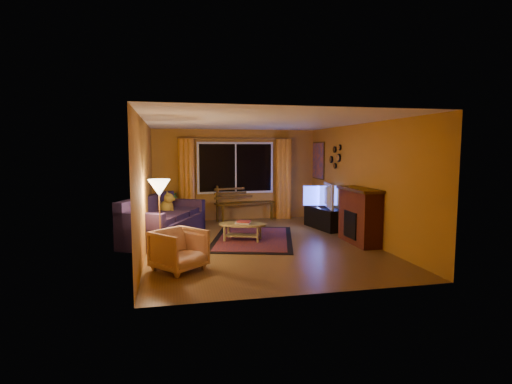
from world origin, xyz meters
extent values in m
cube|color=brown|center=(0.00, 0.00, -0.01)|extent=(4.50, 6.00, 0.02)
cube|color=white|center=(0.00, 0.00, 2.51)|extent=(4.50, 6.00, 0.02)
cube|color=#BA7D29|center=(0.00, 3.01, 1.25)|extent=(4.50, 0.02, 2.50)
cube|color=#BA7D29|center=(-2.26, 0.00, 1.25)|extent=(0.02, 6.00, 2.50)
cube|color=#BA7D29|center=(2.26, 0.00, 1.25)|extent=(0.02, 6.00, 2.50)
cube|color=black|center=(0.00, 2.94, 1.45)|extent=(2.00, 0.02, 1.30)
cylinder|color=#BF8C3F|center=(0.00, 2.90, 2.25)|extent=(3.20, 0.03, 0.03)
cylinder|color=orange|center=(-1.35, 2.88, 1.12)|extent=(0.36, 0.36, 2.24)
cylinder|color=orange|center=(1.35, 2.88, 1.12)|extent=(0.36, 0.36, 2.24)
cube|color=#452A01|center=(0.22, 2.75, 0.25)|extent=(1.70, 0.89, 0.49)
imported|color=#235B1E|center=(-1.84, 2.41, 0.44)|extent=(0.60, 0.60, 0.88)
cube|color=#231731|center=(-1.92, 0.78, 0.47)|extent=(1.89, 2.54, 0.94)
imported|color=#E1AE93|center=(-1.66, -1.52, 0.37)|extent=(0.97, 0.97, 0.73)
cylinder|color=#BF8C3F|center=(-1.98, -0.62, 0.70)|extent=(0.26, 0.26, 1.41)
cube|color=maroon|center=(-0.03, 0.47, 0.01)|extent=(2.34, 3.02, 0.02)
cylinder|color=#9B8C4C|center=(-0.28, 0.34, 0.19)|extent=(1.34, 1.34, 0.38)
cube|color=black|center=(1.92, 1.23, 0.26)|extent=(0.63, 1.31, 0.52)
imported|color=black|center=(1.92, 1.23, 0.82)|extent=(0.34, 1.05, 0.60)
cube|color=maroon|center=(2.05, -0.40, 0.55)|extent=(0.40, 1.20, 1.10)
cube|color=#E25B13|center=(2.22, 2.45, 1.65)|extent=(0.04, 0.76, 0.96)
camera|label=1|loc=(-1.78, -7.93, 1.94)|focal=28.00mm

